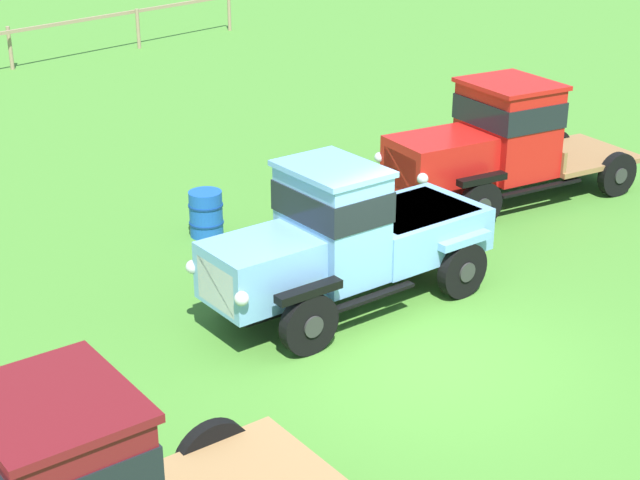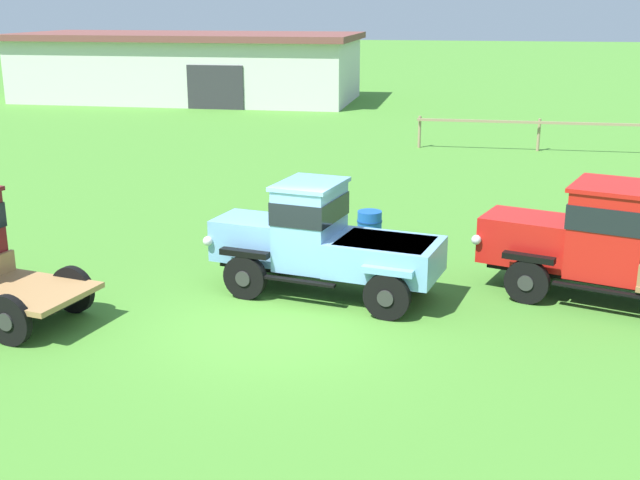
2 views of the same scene
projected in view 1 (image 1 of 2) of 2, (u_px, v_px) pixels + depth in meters
ground_plane at (421, 357)px, 13.40m from camera, size 240.00×240.00×0.00m
paddock_fence at (70, 29)px, 30.27m from camera, size 13.49×0.57×1.28m
vintage_truck_second_in_line at (346, 237)px, 14.42m from camera, size 4.88×2.62×2.28m
vintage_truck_midrow_center at (496, 141)px, 18.48m from camera, size 5.61×3.34×2.34m
oil_drum_beside_row at (206, 214)px, 17.26m from camera, size 0.62×0.62×0.82m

